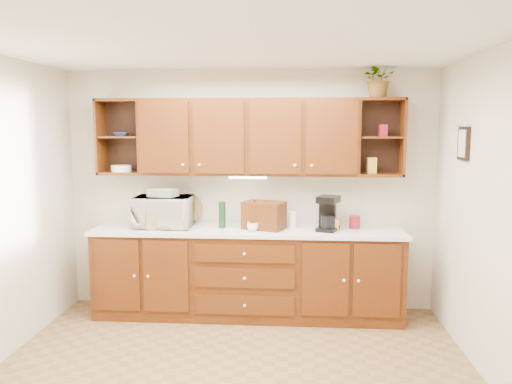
# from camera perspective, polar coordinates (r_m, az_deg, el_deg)

# --- Properties ---
(floor) EXTENTS (4.00, 4.00, 0.00)m
(floor) POSITION_cam_1_polar(r_m,az_deg,el_deg) (4.19, -2.86, -20.96)
(floor) COLOR olive
(floor) RESTS_ON ground
(ceiling) EXTENTS (4.00, 4.00, 0.00)m
(ceiling) POSITION_cam_1_polar(r_m,az_deg,el_deg) (3.74, -3.12, 16.76)
(ceiling) COLOR white
(ceiling) RESTS_ON back_wall
(back_wall) EXTENTS (4.00, 0.00, 4.00)m
(back_wall) POSITION_cam_1_polar(r_m,az_deg,el_deg) (5.47, -0.72, 0.14)
(back_wall) COLOR beige
(back_wall) RESTS_ON floor
(right_wall) EXTENTS (0.00, 3.50, 3.50)m
(right_wall) POSITION_cam_1_polar(r_m,az_deg,el_deg) (4.03, 26.56, -3.25)
(right_wall) COLOR beige
(right_wall) RESTS_ON floor
(base_cabinets) EXTENTS (3.20, 0.60, 0.90)m
(base_cabinets) POSITION_cam_1_polar(r_m,az_deg,el_deg) (5.36, -0.98, -9.33)
(base_cabinets) COLOR #3C1A06
(base_cabinets) RESTS_ON floor
(countertop) EXTENTS (3.24, 0.64, 0.04)m
(countertop) POSITION_cam_1_polar(r_m,az_deg,el_deg) (5.23, -1.01, -4.42)
(countertop) COLOR silver
(countertop) RESTS_ON base_cabinets
(upper_cabinets) EXTENTS (3.20, 0.33, 0.80)m
(upper_cabinets) POSITION_cam_1_polar(r_m,az_deg,el_deg) (5.27, -0.78, 6.32)
(upper_cabinets) COLOR #3C1A06
(upper_cabinets) RESTS_ON back_wall
(undercabinet_light) EXTENTS (0.40, 0.05, 0.02)m
(undercabinet_light) POSITION_cam_1_polar(r_m,az_deg,el_deg) (5.24, -0.93, 1.68)
(undercabinet_light) COLOR white
(undercabinet_light) RESTS_ON upper_cabinets
(framed_picture) EXTENTS (0.03, 0.24, 0.30)m
(framed_picture) POSITION_cam_1_polar(r_m,az_deg,el_deg) (4.81, 22.64, 5.15)
(framed_picture) COLOR black
(framed_picture) RESTS_ON right_wall
(wicker_basket) EXTENTS (0.30, 0.30, 0.15)m
(wicker_basket) POSITION_cam_1_polar(r_m,az_deg,el_deg) (5.33, -11.16, -3.28)
(wicker_basket) COLOR olive
(wicker_basket) RESTS_ON countertop
(microwave) EXTENTS (0.60, 0.41, 0.33)m
(microwave) POSITION_cam_1_polar(r_m,az_deg,el_deg) (5.37, -10.53, -2.23)
(microwave) COLOR silver
(microwave) RESTS_ON countertop
(towel_stack) EXTENTS (0.32, 0.27, 0.08)m
(towel_stack) POSITION_cam_1_polar(r_m,az_deg,el_deg) (5.35, -10.58, -0.06)
(towel_stack) COLOR tan
(towel_stack) RESTS_ON microwave
(wine_bottle) EXTENTS (0.09, 0.09, 0.28)m
(wine_bottle) POSITION_cam_1_polar(r_m,az_deg,el_deg) (5.26, -3.88, -2.63)
(wine_bottle) COLOR #113315
(wine_bottle) RESTS_ON countertop
(woven_tray) EXTENTS (0.34, 0.11, 0.33)m
(woven_tray) POSITION_cam_1_polar(r_m,az_deg,el_deg) (5.57, -7.80, -3.45)
(woven_tray) COLOR olive
(woven_tray) RESTS_ON countertop
(bread_box) EXTENTS (0.48, 0.39, 0.29)m
(bread_box) POSITION_cam_1_polar(r_m,az_deg,el_deg) (5.19, 0.92, -2.69)
(bread_box) COLOR #3C1A06
(bread_box) RESTS_ON countertop
(mug_tree) EXTENTS (0.29, 0.28, 0.31)m
(mug_tree) POSITION_cam_1_polar(r_m,az_deg,el_deg) (5.18, -0.15, -3.77)
(mug_tree) COLOR #3C1A06
(mug_tree) RESTS_ON countertop
(canister_red) EXTENTS (0.12, 0.12, 0.13)m
(canister_red) POSITION_cam_1_polar(r_m,az_deg,el_deg) (5.34, 11.19, -3.40)
(canister_red) COLOR maroon
(canister_red) RESTS_ON countertop
(canister_white) EXTENTS (0.11, 0.11, 0.18)m
(canister_white) POSITION_cam_1_polar(r_m,az_deg,el_deg) (5.27, 4.22, -3.17)
(canister_white) COLOR white
(canister_white) RESTS_ON countertop
(canister_yellow) EXTENTS (0.09, 0.09, 0.12)m
(canister_yellow) POSITION_cam_1_polar(r_m,az_deg,el_deg) (5.19, 9.00, -3.70)
(canister_yellow) COLOR gold
(canister_yellow) RESTS_ON countertop
(coffee_maker) EXTENTS (0.27, 0.30, 0.36)m
(coffee_maker) POSITION_cam_1_polar(r_m,az_deg,el_deg) (5.17, 8.22, -2.48)
(coffee_maker) COLOR black
(coffee_maker) RESTS_ON countertop
(bowl_stack) EXTENTS (0.18, 0.18, 0.04)m
(bowl_stack) POSITION_cam_1_polar(r_m,az_deg,el_deg) (5.55, -15.17, 6.40)
(bowl_stack) COLOR navy
(bowl_stack) RESTS_ON upper_cabinets
(plate_stack) EXTENTS (0.27, 0.27, 0.07)m
(plate_stack) POSITION_cam_1_polar(r_m,az_deg,el_deg) (5.54, -15.14, 2.62)
(plate_stack) COLOR white
(plate_stack) RESTS_ON upper_cabinets
(pantry_box_yellow) EXTENTS (0.10, 0.08, 0.16)m
(pantry_box_yellow) POSITION_cam_1_polar(r_m,az_deg,el_deg) (5.31, 13.08, 2.98)
(pantry_box_yellow) COLOR gold
(pantry_box_yellow) RESTS_ON upper_cabinets
(pantry_box_red) EXTENTS (0.08, 0.07, 0.12)m
(pantry_box_red) POSITION_cam_1_polar(r_m,az_deg,el_deg) (5.30, 14.31, 6.83)
(pantry_box_red) COLOR maroon
(pantry_box_red) RESTS_ON upper_cabinets
(potted_plant) EXTENTS (0.44, 0.42, 0.39)m
(potted_plant) POSITION_cam_1_polar(r_m,az_deg,el_deg) (5.31, 13.89, 12.49)
(potted_plant) COLOR #999999
(potted_plant) RESTS_ON upper_cabinets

